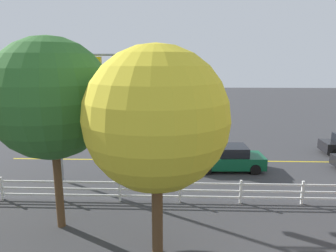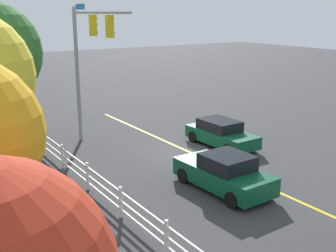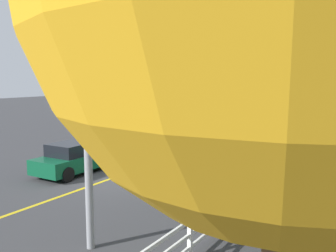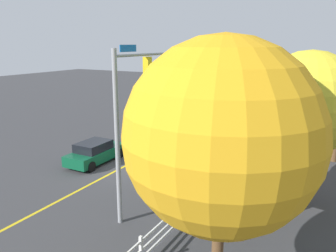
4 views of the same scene
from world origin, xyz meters
The scene contains 6 objects.
ground_plane centered at (0.00, 0.00, 0.00)m, with size 120.00×120.00×0.00m, color #38383A.
lane_center_stripe centered at (-4.00, 0.00, 0.00)m, with size 28.00×0.16×0.01m, color gold.
signal_assembly centered at (3.46, 3.81, 5.14)m, with size 6.24×0.38×7.38m.
car_0 centered at (-4.63, 1.67, 0.72)m, with size 4.35×2.10×1.54m.
car_2 centered at (-0.15, -2.02, 0.69)m, with size 4.23×1.88×1.42m.
white_rail_fence centered at (-3.00, 6.24, 0.60)m, with size 26.10×0.10×1.15m.
Camera 2 is at (-16.54, 12.31, 6.98)m, focal length 44.91 mm.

